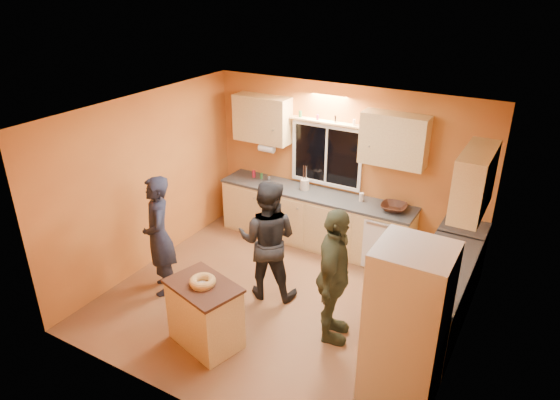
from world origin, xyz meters
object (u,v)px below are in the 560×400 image
Objects in this scene: refrigerator at (406,327)px; island at (205,314)px; person_left at (159,236)px; person_center at (268,240)px; person_right at (334,277)px.

island is at bearing -171.59° from refrigerator.
person_left is at bearing 175.79° from refrigerator.
person_left is at bearing 169.17° from island.
person_left reaches higher than person_center.
island is (-2.27, -0.34, -0.48)m from refrigerator.
person_left is 1.00× the size of person_center.
island is at bearing 67.66° from person_center.
person_right reaches higher than person_left.
refrigerator is at bearing 140.39° from person_center.
island is 0.57× the size of person_right.
person_left is (-3.47, 0.26, -0.05)m from refrigerator.
person_right is at bearing 144.18° from person_center.
person_right is at bearing 49.31° from island.
refrigerator is at bearing 23.73° from island.
person_right is (1.26, 0.85, 0.44)m from island.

